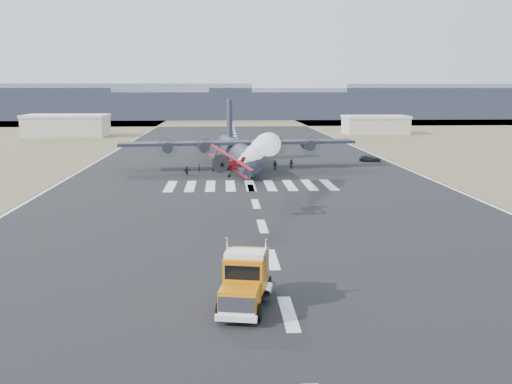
{
  "coord_description": "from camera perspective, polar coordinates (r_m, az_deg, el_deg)",
  "views": [
    {
      "loc": [
        -4.19,
        -34.77,
        14.32
      ],
      "look_at": [
        -0.78,
        22.37,
        4.0
      ],
      "focal_mm": 40.0,
      "sensor_mm": 36.0,
      "label": 1
    }
  ],
  "objects": [
    {
      "name": "smoke_trail",
      "position": [
        82.03,
        0.84,
        4.59
      ],
      "size": [
        7.62,
        21.59,
        3.65
      ],
      "rotation": [
        0.0,
        0.0,
        -0.27
      ],
      "color": "white"
    },
    {
      "name": "ground",
      "position": [
        37.83,
        3.27,
        -12.04
      ],
      "size": [
        500.0,
        500.0,
        0.0
      ],
      "primitive_type": "plane",
      "color": "black",
      "rests_on": "ground"
    },
    {
      "name": "transport_aircraft",
      "position": [
        105.95,
        -1.89,
        4.19
      ],
      "size": [
        42.93,
        35.26,
        12.38
      ],
      "rotation": [
        0.0,
        0.0,
        0.1
      ],
      "color": "black",
      "rests_on": "ground"
    },
    {
      "name": "crew_e",
      "position": [
        98.57,
        -1.88,
        2.33
      ],
      "size": [
        0.91,
        0.77,
        1.59
      ],
      "primitive_type": "imported",
      "rotation": [
        0.0,
        0.0,
        3.6
      ],
      "color": "black",
      "rests_on": "ground"
    },
    {
      "name": "crew_c",
      "position": [
        101.96,
        -0.32,
        2.6
      ],
      "size": [
        0.78,
        1.13,
        1.59
      ],
      "primitive_type": "imported",
      "rotation": [
        0.0,
        0.0,
        5.04
      ],
      "color": "black",
      "rests_on": "ground"
    },
    {
      "name": "ridge_seg_e",
      "position": [
        302.85,
        9.91,
        8.78
      ],
      "size": [
        150.0,
        50.0,
        15.0
      ],
      "primitive_type": "cube",
      "color": "slate",
      "rests_on": "ground"
    },
    {
      "name": "crew_h",
      "position": [
        103.64,
        3.53,
        2.78
      ],
      "size": [
        1.06,
        1.0,
        1.87
      ],
      "primitive_type": "imported",
      "rotation": [
        0.0,
        0.0,
        2.47
      ],
      "color": "black",
      "rests_on": "ground"
    },
    {
      "name": "scrub_far",
      "position": [
        265.19,
        -2.53,
        7.12
      ],
      "size": [
        500.0,
        80.0,
        0.0
      ],
      "primitive_type": "cube",
      "color": "olive",
      "rests_on": "ground"
    },
    {
      "name": "ridge_seg_c",
      "position": [
        301.03,
        -15.25,
        8.76
      ],
      "size": [
        150.0,
        50.0,
        17.0
      ],
      "primitive_type": "cube",
      "color": "slate",
      "rests_on": "ground"
    },
    {
      "name": "crew_d",
      "position": [
        102.68,
        1.91,
        2.73
      ],
      "size": [
        1.13,
        1.2,
        1.87
      ],
      "primitive_type": "imported",
      "rotation": [
        0.0,
        0.0,
        4.03
      ],
      "color": "black",
      "rests_on": "ground"
    },
    {
      "name": "ridge_seg_f",
      "position": [
        323.92,
        21.3,
        8.51
      ],
      "size": [
        150.0,
        50.0,
        17.0
      ],
      "primitive_type": "cube",
      "color": "slate",
      "rests_on": "ground"
    },
    {
      "name": "crew_b",
      "position": [
        100.83,
        -4.26,
        2.49
      ],
      "size": [
        0.67,
        0.88,
        1.61
      ],
      "primitive_type": "imported",
      "rotation": [
        0.0,
        0.0,
        1.83
      ],
      "color": "black",
      "rests_on": "ground"
    },
    {
      "name": "semi_truck",
      "position": [
        38.6,
        -1.07,
        -8.64
      ],
      "size": [
        4.07,
        8.55,
        3.76
      ],
      "rotation": [
        0.0,
        0.0,
        -0.19
      ],
      "color": "black",
      "rests_on": "ground"
    },
    {
      "name": "support_vehicle",
      "position": [
        117.32,
        11.32,
        3.31
      ],
      "size": [
        4.73,
        2.99,
        1.22
      ],
      "primitive_type": "imported",
      "rotation": [
        0.0,
        0.0,
        1.33
      ],
      "color": "black",
      "rests_on": "ground"
    },
    {
      "name": "crew_a",
      "position": [
        100.19,
        -5.7,
        2.41
      ],
      "size": [
        0.56,
        0.64,
        1.59
      ],
      "primitive_type": "imported",
      "rotation": [
        0.0,
        0.0,
        1.72
      ],
      "color": "black",
      "rests_on": "ground"
    },
    {
      "name": "ridge_seg_d",
      "position": [
        294.9,
        -2.63,
        8.69
      ],
      "size": [
        150.0,
        50.0,
        13.0
      ],
      "primitive_type": "cube",
      "color": "slate",
      "rests_on": "ground"
    },
    {
      "name": "runway_markings",
      "position": [
        95.93,
        -0.88,
        1.64
      ],
      "size": [
        60.0,
        260.0,
        0.01
      ],
      "primitive_type": null,
      "color": "silver",
      "rests_on": "ground"
    },
    {
      "name": "crew_f",
      "position": [
        96.52,
        -6.94,
        2.1
      ],
      "size": [
        1.56,
        1.05,
        1.61
      ],
      "primitive_type": "imported",
      "rotation": [
        0.0,
        0.0,
        0.42
      ],
      "color": "black",
      "rests_on": "ground"
    },
    {
      "name": "aerobatic_biplane",
      "position": [
        63.9,
        -2.51,
        2.85
      ],
      "size": [
        5.25,
        5.4,
        3.83
      ],
      "rotation": [
        0.0,
        0.48,
        -0.27
      ],
      "color": "#B3120B"
    },
    {
      "name": "hangar_right",
      "position": [
        191.79,
        11.84,
        6.63
      ],
      "size": [
        20.5,
        12.5,
        5.9
      ],
      "color": "#ACA899",
      "rests_on": "ground"
    },
    {
      "name": "hangar_left",
      "position": [
        186.34,
        -18.39,
        6.35
      ],
      "size": [
        24.5,
        14.5,
        6.7
      ],
      "color": "#ACA899",
      "rests_on": "ground"
    },
    {
      "name": "crew_g",
      "position": [
        102.85,
        -1.39,
        2.73
      ],
      "size": [
        0.56,
        0.68,
        1.82
      ],
      "primitive_type": "imported",
      "rotation": [
        0.0,
        0.0,
        1.55
      ],
      "color": "black",
      "rests_on": "ground"
    }
  ]
}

